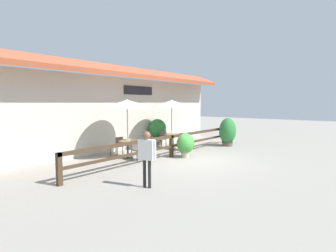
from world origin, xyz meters
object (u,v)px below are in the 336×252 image
chair_middle_streetside (183,141)px  dining_table_middle (172,137)px  pedestrian (147,152)px  chair_near_streetside (137,148)px  patio_umbrella_middle (172,104)px  chair_near_wallside (118,145)px  potted_plant_small_flowering (157,130)px  potted_plant_broad_leaf (185,144)px  patio_umbrella_near (127,104)px  potted_plant_tall_tropical (228,132)px  dining_table_near (128,144)px  chair_middle_wallside (162,138)px

chair_middle_streetside → dining_table_middle: bearing=85.8°
pedestrian → dining_table_middle: bearing=-74.1°
chair_near_streetside → patio_umbrella_middle: patio_umbrella_middle is taller
chair_near_wallside → potted_plant_small_flowering: bearing=-170.4°
chair_middle_streetside → potted_plant_broad_leaf: 1.72m
chair_near_wallside → pedestrian: 4.69m
patio_umbrella_middle → potted_plant_small_flowering: 1.92m
patio_umbrella_near → potted_plant_tall_tropical: size_ratio=1.65×
chair_near_streetside → potted_plant_small_flowering: size_ratio=0.59×
dining_table_near → patio_umbrella_near: bearing=90.0°
dining_table_near → pedestrian: bearing=-124.7°
patio_umbrella_near → dining_table_middle: 3.39m
dining_table_middle → chair_middle_streetside: bearing=-86.6°
dining_table_middle → pedestrian: size_ratio=0.53×
chair_near_streetside → potted_plant_broad_leaf: potted_plant_broad_leaf is taller
dining_table_middle → potted_plant_small_flowering: size_ratio=0.57×
dining_table_middle → potted_plant_small_flowering: (0.29, 1.23, 0.27)m
chair_near_streetside → patio_umbrella_middle: bearing=17.8°
patio_umbrella_near → chair_middle_wallside: size_ratio=2.94×
dining_table_middle → potted_plant_tall_tropical: potted_plant_tall_tropical is taller
dining_table_middle → pedestrian: (-5.28, -3.33, 0.42)m
patio_umbrella_near → chair_near_wallside: (-0.04, 0.63, -1.83)m
chair_near_wallside → potted_plant_tall_tropical: 6.15m
patio_umbrella_near → potted_plant_small_flowering: patio_umbrella_near is taller
patio_umbrella_near → potted_plant_tall_tropical: (5.56, -1.89, -1.53)m
chair_middle_streetside → potted_plant_broad_leaf: potted_plant_broad_leaf is taller
dining_table_near → potted_plant_broad_leaf: 2.48m
chair_near_wallside → pedestrian: bearing=60.7°
dining_table_near → potted_plant_tall_tropical: 5.87m
chair_near_streetside → chair_middle_streetside: 3.02m
dining_table_near → potted_plant_small_flowering: 3.42m
potted_plant_tall_tropical → chair_near_wallside: bearing=155.7°
patio_umbrella_near → patio_umbrella_middle: 2.92m
potted_plant_broad_leaf → potted_plant_small_flowering: (1.58, 3.02, 0.29)m
chair_near_wallside → pedestrian: size_ratio=0.55×
chair_near_wallside → patio_umbrella_middle: 3.55m
dining_table_near → patio_umbrella_middle: bearing=-1.7°
patio_umbrella_near → potted_plant_broad_leaf: patio_umbrella_near is taller
patio_umbrella_near → chair_middle_wallside: bearing=11.9°
dining_table_near → potted_plant_small_flowering: size_ratio=0.57×
chair_near_wallside → potted_plant_small_flowering: (3.25, 0.52, 0.39)m
patio_umbrella_near → potted_plant_broad_leaf: size_ratio=2.41×
chair_middle_streetside → dining_table_near: bearing=157.3°
dining_table_near → potted_plant_tall_tropical: potted_plant_tall_tropical is taller
chair_near_streetside → chair_near_wallside: same height
patio_umbrella_near → chair_near_wallside: bearing=93.8°
chair_middle_wallside → dining_table_near: bearing=26.5°
chair_near_wallside → potted_plant_tall_tropical: size_ratio=0.56×
chair_near_streetside → pedestrian: size_ratio=0.55×
pedestrian → chair_near_streetside: bearing=-56.0°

